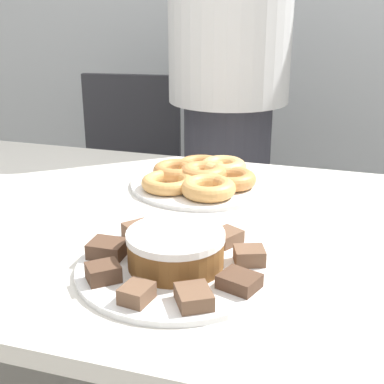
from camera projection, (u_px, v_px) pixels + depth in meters
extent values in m
cube|color=silver|center=(194.00, 231.00, 1.05)|extent=(1.69, 0.88, 0.03)
cylinder|color=#383842|center=(225.00, 223.00, 1.85)|extent=(0.28, 0.28, 0.85)
cylinder|color=black|center=(125.00, 294.00, 2.21)|extent=(0.44, 0.44, 0.01)
cylinder|color=#262626|center=(123.00, 248.00, 2.14)|extent=(0.06, 0.06, 0.40)
cube|color=#2D2D33|center=(120.00, 197.00, 2.06)|extent=(0.50, 0.50, 0.04)
cube|color=#2D2D33|center=(132.00, 127.00, 2.17)|extent=(0.40, 0.08, 0.42)
cylinder|color=white|center=(176.00, 268.00, 0.87)|extent=(0.33, 0.33, 0.01)
cylinder|color=white|center=(203.00, 183.00, 1.26)|extent=(0.34, 0.34, 0.01)
cylinder|color=brown|center=(176.00, 252.00, 0.86)|extent=(0.16, 0.16, 0.05)
cylinder|color=white|center=(176.00, 236.00, 0.85)|extent=(0.16, 0.16, 0.01)
cube|color=brown|center=(249.00, 256.00, 0.87)|extent=(0.06, 0.06, 0.03)
cube|color=brown|center=(226.00, 237.00, 0.94)|extent=(0.06, 0.06, 0.02)
cube|color=#513828|center=(185.00, 227.00, 0.98)|extent=(0.06, 0.06, 0.03)
cube|color=brown|center=(140.00, 232.00, 0.96)|extent=(0.07, 0.07, 0.03)
cube|color=#513828|center=(108.00, 249.00, 0.90)|extent=(0.06, 0.05, 0.03)
cube|color=#513828|center=(103.00, 272.00, 0.82)|extent=(0.06, 0.06, 0.03)
cube|color=brown|center=(137.00, 293.00, 0.76)|extent=(0.05, 0.05, 0.02)
cube|color=brown|center=(194.00, 297.00, 0.76)|extent=(0.07, 0.07, 0.02)
cube|color=#513828|center=(239.00, 281.00, 0.80)|extent=(0.07, 0.06, 0.02)
torus|color=#C68447|center=(203.00, 173.00, 1.25)|extent=(0.11, 0.11, 0.04)
torus|color=#C68447|center=(231.00, 179.00, 1.22)|extent=(0.12, 0.12, 0.03)
torus|color=#E5AD66|center=(223.00, 167.00, 1.30)|extent=(0.11, 0.11, 0.04)
torus|color=#C68447|center=(201.00, 166.00, 1.33)|extent=(0.12, 0.12, 0.03)
torus|color=#C68447|center=(177.00, 171.00, 1.28)|extent=(0.12, 0.12, 0.03)
torus|color=tan|center=(168.00, 182.00, 1.21)|extent=(0.12, 0.12, 0.03)
torus|color=tan|center=(208.00, 188.00, 1.17)|extent=(0.12, 0.12, 0.03)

